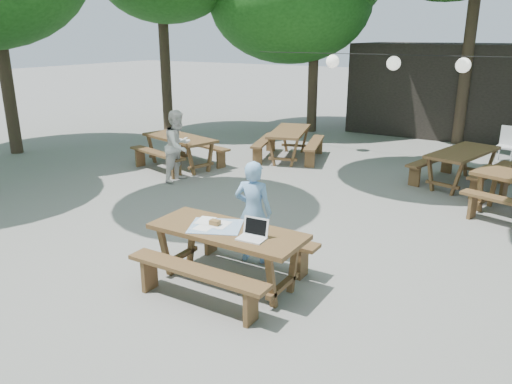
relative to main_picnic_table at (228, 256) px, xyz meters
The scene contains 12 objects.
ground 1.72m from the main_picnic_table, 93.30° to the left, with size 80.00×80.00×0.00m, color slate.
pavilion 12.22m from the main_picnic_table, 88.10° to the left, with size 6.00×3.00×2.80m, color black.
main_picnic_table is the anchor object (origin of this frame).
picnic_table_nw 6.08m from the main_picnic_table, 135.20° to the left, with size 2.24×2.01×0.75m.
picnic_table_far_w 6.84m from the main_picnic_table, 111.02° to the left, with size 2.07×2.28×0.75m.
picnic_table_far_e 6.43m from the main_picnic_table, 74.17° to the left, with size 2.00×2.23×0.75m.
woman 0.83m from the main_picnic_table, 95.79° to the left, with size 0.53×0.35×1.46m, color #7CAEE2.
second_person 4.93m from the main_picnic_table, 136.74° to the left, with size 0.75×0.59×1.55m, color white.
plastic_chair 9.13m from the main_picnic_table, 75.02° to the left, with size 0.50×0.50×0.90m.
laptop 0.61m from the main_picnic_table, ahead, with size 0.35×0.28×0.24m.
tabletop_clutter 0.42m from the main_picnic_table, behind, with size 0.82×0.77×0.08m.
paper_lanterns 7.93m from the main_picnic_table, 92.11° to the left, with size 9.00×0.34×0.38m.
Camera 1 is at (3.42, -6.46, 3.10)m, focal length 35.00 mm.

